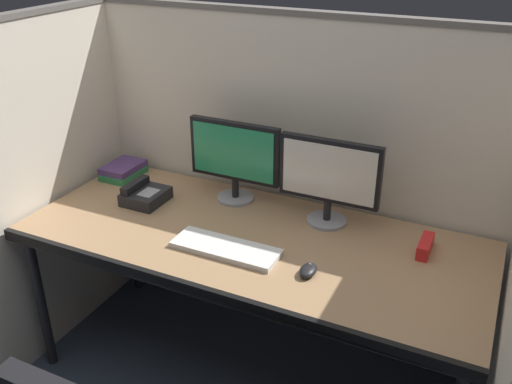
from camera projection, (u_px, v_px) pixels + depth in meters
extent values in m
cube|color=beige|center=(292.00, 186.00, 2.64)|extent=(2.20, 0.05, 1.55)
cube|color=#605B56|center=(298.00, 12.00, 2.29)|extent=(2.21, 0.06, 0.02)
cube|color=beige|center=(47.00, 192.00, 2.58)|extent=(0.05, 1.40, 1.55)
cube|color=#605B56|center=(14.00, 15.00, 2.23)|extent=(0.06, 1.41, 0.02)
cube|color=#997551|center=(251.00, 241.00, 2.30)|extent=(1.90, 0.80, 0.04)
cube|color=black|center=(203.00, 292.00, 1.99)|extent=(1.90, 0.02, 0.05)
cylinder|color=black|center=(41.00, 302.00, 2.53)|extent=(0.04, 0.04, 0.70)
cylinder|color=black|center=(133.00, 233.00, 3.08)|extent=(0.04, 0.04, 0.70)
cylinder|color=black|center=(473.00, 324.00, 2.40)|extent=(0.04, 0.04, 0.70)
cylinder|color=gray|center=(236.00, 198.00, 2.59)|extent=(0.17, 0.17, 0.01)
cylinder|color=black|center=(235.00, 188.00, 2.57)|extent=(0.03, 0.03, 0.09)
cube|color=black|center=(235.00, 151.00, 2.49)|extent=(0.43, 0.03, 0.27)
cube|color=#268C59|center=(233.00, 152.00, 2.47)|extent=(0.39, 0.01, 0.23)
cylinder|color=gray|center=(327.00, 220.00, 2.40)|extent=(0.17, 0.17, 0.01)
cylinder|color=black|center=(327.00, 210.00, 2.37)|extent=(0.03, 0.03, 0.09)
cube|color=black|center=(330.00, 171.00, 2.30)|extent=(0.43, 0.03, 0.27)
cube|color=silver|center=(328.00, 173.00, 2.28)|extent=(0.39, 0.01, 0.23)
cube|color=silver|center=(226.00, 248.00, 2.19)|extent=(0.43, 0.15, 0.02)
ellipsoid|color=black|center=(308.00, 270.00, 2.04)|extent=(0.06, 0.10, 0.03)
cylinder|color=#59595B|center=(310.00, 265.00, 2.05)|extent=(0.01, 0.01, 0.01)
cube|color=#26723F|center=(124.00, 173.00, 2.81)|extent=(0.15, 0.21, 0.03)
cube|color=#4C3366|center=(123.00, 167.00, 2.81)|extent=(0.15, 0.21, 0.03)
cube|color=black|center=(146.00, 196.00, 2.56)|extent=(0.17, 0.19, 0.06)
cube|color=black|center=(135.00, 185.00, 2.56)|extent=(0.04, 0.17, 0.03)
cube|color=gray|center=(149.00, 193.00, 2.53)|extent=(0.07, 0.09, 0.00)
cube|color=red|center=(425.00, 246.00, 2.17)|extent=(0.04, 0.15, 0.06)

